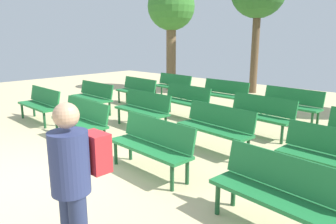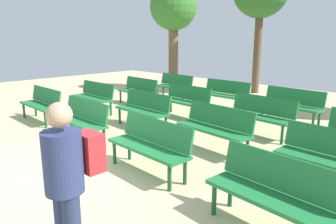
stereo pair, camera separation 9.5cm
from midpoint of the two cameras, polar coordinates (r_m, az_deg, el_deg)
The scene contains 17 objects.
ground_plane at distance 5.61m, azimuth -23.04°, elevation -10.77°, with size 24.00×24.00×0.00m, color #CCB789.
bench_r0_c0 at distance 9.04m, azimuth -21.16°, elevation 1.61°, with size 1.62×0.53×0.87m.
bench_r0_c1 at distance 7.04m, azimuth -14.66°, elevation -1.00°, with size 1.61×0.53×0.87m.
bench_r0_c2 at distance 5.23m, azimuth -2.60°, elevation -5.48°, with size 1.62×0.55×0.87m.
bench_r0_c3 at distance 3.88m, azimuth 19.46°, elevation -13.13°, with size 1.63×0.61×0.87m.
bench_r1_c0 at distance 9.72m, azimuth -12.64°, elevation 2.92°, with size 1.61×0.53×0.87m.
bench_r1_c1 at distance 7.83m, azimuth -3.96°, elevation 0.80°, with size 1.62×0.56×0.87m.
bench_r1_c2 at distance 6.31m, azimuth 8.83°, elevation -2.36°, with size 1.64×0.62×0.87m.
bench_r1_c3 at distance 5.25m, azimuth 27.89°, elevation -6.97°, with size 1.62×0.56×0.87m.
bench_r2_c0 at distance 10.55m, azimuth -5.04°, elevation 3.98°, with size 1.63×0.60×0.87m.
bench_r2_c1 at distance 8.89m, azimuth 3.46°, elevation 2.29°, with size 1.63×0.60×0.87m.
bench_r2_c2 at distance 7.54m, azimuth 16.38°, elevation -0.20°, with size 1.63×0.61×0.87m.
bench_r3_c0 at distance 11.57m, azimuth 1.33°, elevation 4.83°, with size 1.63×0.61×0.87m.
bench_r3_c1 at distance 10.05m, azimuth 10.30°, elevation 3.36°, with size 1.61×0.53×0.87m.
bench_r3_c2 at distance 8.93m, azimuth 21.35°, elevation 1.45°, with size 1.63×0.59×0.87m.
tree_2 at distance 13.69m, azimuth 1.18°, elevation 17.73°, with size 1.92×1.92×4.35m.
visitor_with_backpack at distance 3.01m, azimuth -16.39°, elevation -11.67°, with size 0.34×0.52×1.65m.
Camera 2 is at (4.86, -1.82, 2.17)m, focal length 34.38 mm.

